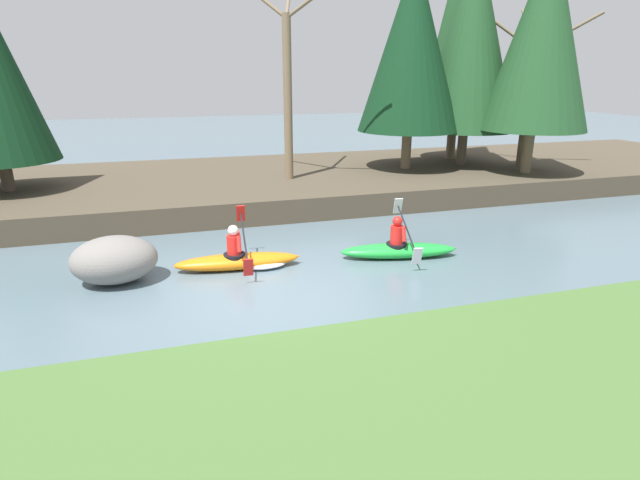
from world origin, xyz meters
name	(u,v)px	position (x,y,z in m)	size (l,w,h in m)	color
ground_plane	(268,302)	(0.00, 0.00, 0.00)	(90.00, 90.00, 0.00)	slate
riverbank_far	(218,186)	(0.00, 9.08, 0.35)	(44.00, 8.36, 0.71)	#4C4233
conifer_tree_mid_left	(412,45)	(6.97, 8.55, 5.05)	(3.68, 3.68, 7.31)	#7A664C
conifer_tree_centre	(472,39)	(9.41, 8.66, 5.30)	(3.69, 3.69, 7.89)	brown
conifer_tree_mid_right	(461,25)	(9.80, 10.12, 5.90)	(3.06, 3.06, 9.07)	#7A664C
conifer_tree_right	(543,34)	(10.75, 6.53, 5.35)	(3.61, 3.61, 7.78)	#7A664C
bare_tree_upstream	(288,78)	(2.34, 7.96, 3.96)	(3.79, 3.75, 6.90)	#7A664C
bare_tree_mid_upstream	(528,93)	(11.51, 7.86, 3.43)	(3.20, 3.16, 5.77)	#7A664C
kayaker_lead	(399,249)	(3.41, 1.48, 0.22)	(2.79, 2.06, 1.20)	green
kayaker_middle	(242,260)	(-0.20, 1.85, 0.20)	(2.79, 2.07, 1.20)	orange
boulder_midstream	(114,260)	(-2.80, 1.84, 0.48)	(1.71, 1.34, 0.97)	gray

